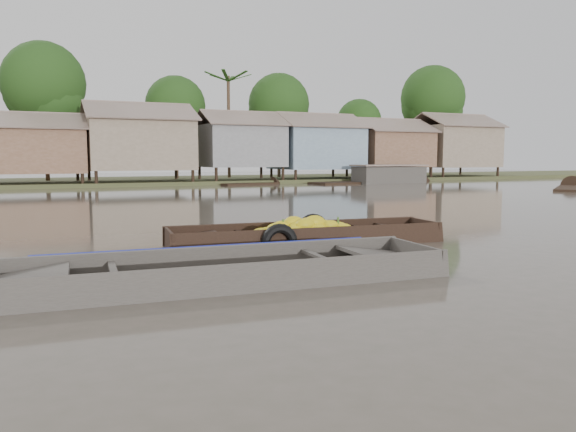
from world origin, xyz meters
name	(u,v)px	position (x,y,z in m)	size (l,w,h in m)	color
ground	(294,269)	(0.00, 0.00, 0.00)	(120.00, 120.00, 0.00)	#4D473B
riverbank	(141,139)	(3.03, 31.86, 3.07)	(120.00, 12.47, 10.22)	#384723
banana_boat	(303,236)	(1.31, 2.35, 0.17)	(5.95, 1.96, 0.82)	black
viewer_boat	(225,278)	(-1.30, -0.40, 0.04)	(6.76, 2.20, 0.54)	#413B37
distant_boats	(359,181)	(16.07, 24.20, 0.24)	(47.13, 15.52, 1.38)	black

